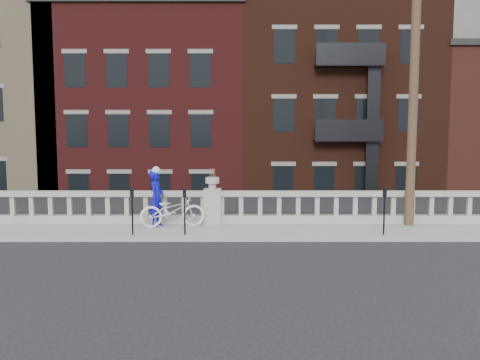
% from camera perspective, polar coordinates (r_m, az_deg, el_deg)
% --- Properties ---
extents(ground, '(120.00, 120.00, 0.00)m').
position_cam_1_polar(ground, '(13.41, -3.80, -8.40)').
color(ground, black).
rests_on(ground, ground).
extents(sidewalk, '(32.00, 2.20, 0.15)m').
position_cam_1_polar(sidewalk, '(16.30, -3.11, -5.48)').
color(sidewalk, gray).
rests_on(sidewalk, ground).
extents(balustrade, '(28.00, 0.34, 1.03)m').
position_cam_1_polar(balustrade, '(17.14, -2.95, -2.99)').
color(balustrade, gray).
rests_on(balustrade, sidewalk).
extents(planter_pedestal, '(0.55, 0.55, 1.76)m').
position_cam_1_polar(planter_pedestal, '(17.11, -2.95, -2.36)').
color(planter_pedestal, gray).
rests_on(planter_pedestal, sidewalk).
extents(lower_level, '(80.00, 44.00, 20.80)m').
position_cam_1_polar(lower_level, '(36.00, -0.53, 5.03)').
color(lower_level, '#605E59').
rests_on(lower_level, ground).
extents(utility_pole, '(1.60, 0.28, 10.00)m').
position_cam_1_polar(utility_pole, '(17.48, 18.13, 12.01)').
color(utility_pole, '#422D1E').
rests_on(utility_pole, sidewalk).
extents(parking_meter_b, '(0.10, 0.09, 1.36)m').
position_cam_1_polar(parking_meter_b, '(15.59, -11.43, -2.70)').
color(parking_meter_b, black).
rests_on(parking_meter_b, sidewalk).
extents(parking_meter_c, '(0.10, 0.09, 1.36)m').
position_cam_1_polar(parking_meter_c, '(15.36, -5.93, -2.74)').
color(parking_meter_c, black).
rests_on(parking_meter_c, sidewalk).
extents(parking_meter_d, '(0.10, 0.09, 1.36)m').
position_cam_1_polar(parking_meter_d, '(15.83, 15.15, -2.66)').
color(parking_meter_d, black).
rests_on(parking_meter_d, sidewalk).
extents(bicycle, '(2.08, 1.08, 1.04)m').
position_cam_1_polar(bicycle, '(16.61, -7.23, -3.22)').
color(bicycle, white).
rests_on(bicycle, sidewalk).
extents(cyclist, '(0.54, 0.71, 1.75)m').
position_cam_1_polar(cyclist, '(16.77, -8.90, -1.92)').
color(cyclist, '#0D0CB8').
rests_on(cyclist, sidewalk).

